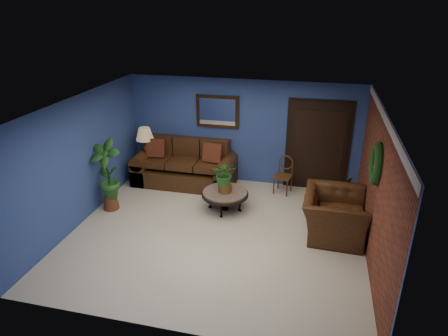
% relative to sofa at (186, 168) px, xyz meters
% --- Properties ---
extents(floor, '(5.50, 5.50, 0.00)m').
position_rel_sofa_xyz_m(floor, '(1.31, -2.09, -0.36)').
color(floor, beige).
rests_on(floor, ground).
extents(wall_back, '(5.50, 0.04, 2.50)m').
position_rel_sofa_xyz_m(wall_back, '(1.31, 0.41, 0.89)').
color(wall_back, '#2E4486').
rests_on(wall_back, ground).
extents(wall_left, '(0.04, 5.00, 2.50)m').
position_rel_sofa_xyz_m(wall_left, '(-1.44, -2.09, 0.89)').
color(wall_left, '#2E4486').
rests_on(wall_left, ground).
extents(wall_right_brick, '(0.04, 5.00, 2.50)m').
position_rel_sofa_xyz_m(wall_right_brick, '(4.06, -2.09, 0.89)').
color(wall_right_brick, maroon).
rests_on(wall_right_brick, ground).
extents(ceiling, '(5.50, 5.00, 0.02)m').
position_rel_sofa_xyz_m(ceiling, '(1.31, -2.09, 2.14)').
color(ceiling, white).
rests_on(ceiling, wall_back).
extents(crown_molding, '(0.03, 5.00, 0.14)m').
position_rel_sofa_xyz_m(crown_molding, '(4.03, -2.09, 2.07)').
color(crown_molding, white).
rests_on(crown_molding, wall_right_brick).
extents(wall_mirror, '(1.02, 0.06, 0.77)m').
position_rel_sofa_xyz_m(wall_mirror, '(0.71, 0.37, 1.36)').
color(wall_mirror, '#402610').
rests_on(wall_mirror, wall_back).
extents(closet_door, '(1.44, 0.06, 2.18)m').
position_rel_sofa_xyz_m(closet_door, '(3.06, 0.38, 0.69)').
color(closet_door, black).
rests_on(closet_door, wall_back).
extents(wreath, '(0.16, 0.72, 0.72)m').
position_rel_sofa_xyz_m(wreath, '(4.00, -2.04, 1.34)').
color(wreath, black).
rests_on(wreath, wall_right_brick).
extents(sofa, '(2.41, 1.04, 1.09)m').
position_rel_sofa_xyz_m(sofa, '(0.00, 0.00, 0.00)').
color(sofa, '#462A14').
rests_on(sofa, ground).
extents(coffee_table, '(0.99, 0.99, 0.43)m').
position_rel_sofa_xyz_m(coffee_table, '(1.24, -1.13, 0.01)').
color(coffee_table, '#554F4A').
rests_on(coffee_table, ground).
extents(end_table, '(0.65, 0.65, 0.59)m').
position_rel_sofa_xyz_m(end_table, '(-0.99, -0.04, 0.10)').
color(end_table, '#554F4A').
rests_on(end_table, ground).
extents(table_lamp, '(0.43, 0.43, 0.71)m').
position_rel_sofa_xyz_m(table_lamp, '(-0.99, -0.04, 0.69)').
color(table_lamp, '#402610').
rests_on(table_lamp, end_table).
extents(side_chair, '(0.44, 0.44, 0.87)m').
position_rel_sofa_xyz_m(side_chair, '(2.37, 0.02, 0.13)').
color(side_chair, '#522E17').
rests_on(side_chair, ground).
extents(armchair, '(1.17, 1.33, 0.84)m').
position_rel_sofa_xyz_m(armchair, '(3.46, -1.59, 0.06)').
color(armchair, '#462A14').
rests_on(armchair, ground).
extents(coffee_plant, '(0.55, 0.49, 0.69)m').
position_rel_sofa_xyz_m(coffee_plant, '(1.24, -1.13, 0.45)').
color(coffee_plant, brown).
rests_on(coffee_plant, coffee_table).
extents(floor_plant, '(0.43, 0.39, 0.80)m').
position_rel_sofa_xyz_m(floor_plant, '(3.66, -0.57, 0.05)').
color(floor_plant, brown).
rests_on(floor_plant, ground).
extents(tall_plant, '(0.75, 0.58, 1.55)m').
position_rel_sofa_xyz_m(tall_plant, '(-1.14, -1.66, 0.48)').
color(tall_plant, brown).
rests_on(tall_plant, ground).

